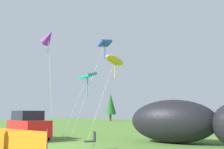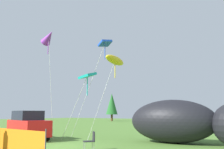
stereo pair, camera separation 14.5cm
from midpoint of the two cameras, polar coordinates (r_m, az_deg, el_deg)
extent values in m
plane|color=#4C752D|center=(14.58, -12.59, -15.80)|extent=(120.00, 120.00, 0.00)
cube|color=red|center=(18.51, -18.40, -11.51)|extent=(4.36, 2.61, 1.07)
cube|color=#1E232D|center=(18.68, -18.50, -8.85)|extent=(2.55, 2.03, 0.64)
cylinder|color=black|center=(17.70, -14.45, -13.41)|extent=(0.68, 0.38, 0.64)
cylinder|color=black|center=(17.08, -19.53, -13.36)|extent=(0.68, 0.38, 0.64)
cylinder|color=black|center=(20.02, -17.57, -12.71)|extent=(0.68, 0.38, 0.64)
cylinder|color=black|center=(19.47, -22.12, -12.60)|extent=(0.68, 0.38, 0.64)
cube|color=black|center=(12.80, -5.02, -14.96)|extent=(0.74, 0.74, 0.03)
cube|color=black|center=(12.82, -3.87, -13.90)|extent=(0.41, 0.33, 0.47)
cylinder|color=#A5A5AD|center=(12.57, -5.89, -16.09)|extent=(0.02, 0.02, 0.45)
cylinder|color=#A5A5AD|center=(13.01, -6.22, -15.84)|extent=(0.02, 0.02, 0.45)
cylinder|color=#A5A5AD|center=(12.65, -3.80, -16.07)|extent=(0.02, 0.02, 0.45)
cylinder|color=#A5A5AD|center=(13.09, -4.21, -15.82)|extent=(0.02, 0.02, 0.45)
ellipsoid|color=black|center=(16.18, 13.81, -10.32)|extent=(5.62, 3.01, 2.65)
ellipsoid|color=white|center=(16.21, 13.89, -12.43)|extent=(3.61, 2.22, 1.19)
cylinder|color=#4C4C51|center=(10.35, -14.59, -15.29)|extent=(0.05, 0.05, 1.22)
cylinder|color=silver|center=(18.67, -13.62, -2.67)|extent=(0.63, 0.29, 7.48)
cone|color=purple|center=(19.56, -14.09, 8.28)|extent=(1.49, 0.97, 1.25)
cylinder|color=purple|center=(19.37, -14.17, 6.30)|extent=(0.06, 0.06, 1.20)
cylinder|color=silver|center=(19.57, -5.21, -3.40)|extent=(2.37, 1.21, 7.32)
cube|color=blue|center=(19.96, -1.40, 7.17)|extent=(1.20, 1.21, 0.47)
cylinder|color=blue|center=(19.77, -1.41, 5.22)|extent=(0.06, 0.06, 1.20)
cylinder|color=silver|center=(17.67, -2.13, -5.59)|extent=(1.37, 1.39, 5.64)
ellipsoid|color=yellow|center=(18.18, 0.91, 3.27)|extent=(1.00, 2.51, 0.79)
cylinder|color=yellow|center=(18.05, 0.92, 1.10)|extent=(0.06, 0.06, 1.20)
cylinder|color=silver|center=(17.16, -8.43, -7.72)|extent=(2.54, 0.22, 4.26)
cube|color=#19B2B2|center=(16.39, -5.38, -0.28)|extent=(0.92, 0.94, 0.51)
cylinder|color=#19B2B2|center=(16.31, -5.42, -2.71)|extent=(0.06, 0.06, 1.20)
cylinder|color=brown|center=(57.25, 0.03, -9.86)|extent=(0.48, 0.48, 1.50)
cone|color=#236028|center=(57.27, 0.03, -6.72)|extent=(2.63, 2.63, 4.79)
camera|label=1|loc=(0.07, -89.77, -0.03)|focal=40.00mm
camera|label=2|loc=(0.07, 90.23, 0.03)|focal=40.00mm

